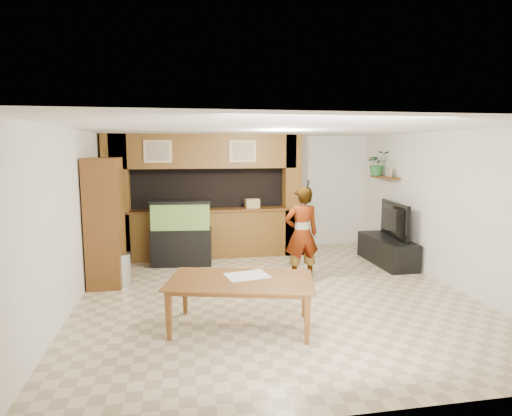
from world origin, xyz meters
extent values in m
plane|color=#C5AD89|center=(0.00, 0.00, 0.00)|extent=(6.50, 6.50, 0.00)
plane|color=white|center=(0.00, 0.00, 2.60)|extent=(6.50, 6.50, 0.00)
plane|color=beige|center=(0.00, 3.25, 1.30)|extent=(6.00, 0.00, 6.00)
plane|color=beige|center=(-3.00, 0.00, 1.30)|extent=(0.00, 6.50, 6.50)
plane|color=beige|center=(3.00, 0.00, 1.30)|extent=(0.00, 6.50, 6.50)
cube|color=brown|center=(-0.90, 2.45, 0.50)|extent=(3.80, 0.35, 1.00)
cube|color=#5C3716|center=(-0.90, 2.45, 1.02)|extent=(3.80, 0.43, 0.04)
cube|color=brown|center=(-0.90, 2.45, 2.25)|extent=(3.80, 0.35, 0.70)
cube|color=brown|center=(-2.70, 2.45, 1.30)|extent=(0.50, 0.35, 2.60)
cube|color=brown|center=(0.95, 2.45, 1.30)|extent=(0.35, 0.35, 2.60)
cube|color=black|center=(-0.90, 3.00, 1.45)|extent=(4.20, 0.45, 0.85)
cube|color=tan|center=(-1.85, 2.26, 2.25)|extent=(0.55, 0.03, 0.45)
cube|color=tan|center=(-1.85, 2.24, 2.25)|extent=(0.43, 0.01, 0.35)
cube|color=tan|center=(-0.15, 2.26, 2.25)|extent=(0.55, 0.03, 0.45)
cube|color=tan|center=(-0.15, 2.24, 2.25)|extent=(0.43, 0.01, 0.35)
cylinder|color=black|center=(-2.97, 1.00, 1.90)|extent=(0.04, 0.25, 0.25)
cylinder|color=white|center=(-2.94, 1.00, 1.90)|extent=(0.01, 0.21, 0.21)
cube|color=#5C3716|center=(2.85, 1.95, 1.70)|extent=(0.25, 0.90, 0.04)
cube|color=#5C3716|center=(-2.70, 0.98, 1.08)|extent=(0.54, 0.88, 2.16)
cylinder|color=#B2B2B7|center=(-2.43, 0.80, 0.28)|extent=(0.30, 0.30, 0.56)
cube|color=black|center=(-1.43, 1.95, 0.37)|extent=(1.17, 0.44, 0.73)
cube|color=#2D7237|center=(-1.43, 1.95, 0.99)|extent=(1.12, 0.41, 0.51)
cube|color=black|center=(-1.43, 1.95, 1.27)|extent=(1.17, 0.44, 0.06)
cube|color=black|center=(2.65, 1.32, 0.26)|extent=(0.58, 1.58, 0.53)
imported|color=black|center=(2.65, 1.32, 0.89)|extent=(0.28, 1.27, 0.72)
cube|color=tan|center=(2.85, 1.74, 1.82)|extent=(0.03, 0.14, 0.19)
imported|color=#276330|center=(2.82, 2.24, 1.99)|extent=(0.55, 0.49, 0.53)
imported|color=#9B7855|center=(0.62, 0.53, 0.84)|extent=(0.63, 0.43, 1.67)
cylinder|color=black|center=(0.67, 0.37, 1.72)|extent=(0.04, 0.10, 0.16)
imported|color=#5C3716|center=(-0.71, -1.29, 0.32)|extent=(2.04, 1.45, 0.65)
cube|color=silver|center=(-0.60, -1.12, 0.65)|extent=(0.61, 0.50, 0.01)
cube|color=#A08656|center=(0.08, 2.45, 1.14)|extent=(0.31, 0.22, 0.20)
camera|label=1|loc=(-1.45, -6.49, 2.31)|focal=30.00mm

